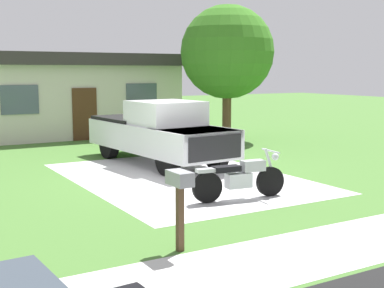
% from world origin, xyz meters
% --- Properties ---
extents(ground_plane, '(80.00, 80.00, 0.00)m').
position_xyz_m(ground_plane, '(0.00, 0.00, 0.00)').
color(ground_plane, '#457230').
extents(driveway_pad, '(5.26, 7.43, 0.01)m').
position_xyz_m(driveway_pad, '(0.00, 0.00, 0.00)').
color(driveway_pad, '#BEBEBE').
rests_on(driveway_pad, ground).
extents(sidewalk_strip, '(36.00, 1.80, 0.01)m').
position_xyz_m(sidewalk_strip, '(0.00, -6.00, 0.00)').
color(sidewalk_strip, silver).
rests_on(sidewalk_strip, ground).
extents(motorcycle, '(2.21, 0.70, 1.09)m').
position_xyz_m(motorcycle, '(-0.05, -2.69, 0.47)').
color(motorcycle, black).
rests_on(motorcycle, ground).
extents(pickup_truck, '(2.46, 5.77, 1.90)m').
position_xyz_m(pickup_truck, '(0.48, 2.34, 0.95)').
color(pickup_truck, black).
rests_on(pickup_truck, ground).
extents(mailbox, '(0.26, 0.48, 1.26)m').
position_xyz_m(mailbox, '(-2.80, -4.95, 0.98)').
color(mailbox, '#4C3823').
rests_on(mailbox, ground).
extents(shade_tree, '(3.72, 3.72, 5.38)m').
position_xyz_m(shade_tree, '(5.32, 5.80, 3.51)').
color(shade_tree, brown).
rests_on(shade_tree, ground).
extents(neighbor_house, '(9.60, 5.60, 3.50)m').
position_xyz_m(neighbor_house, '(0.34, 11.12, 1.79)').
color(neighbor_house, beige).
rests_on(neighbor_house, ground).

